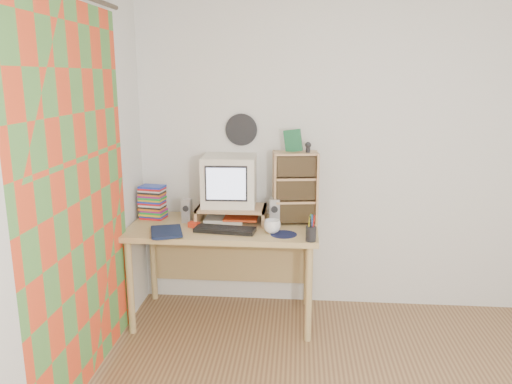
% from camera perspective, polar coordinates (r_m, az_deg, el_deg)
% --- Properties ---
extents(back_wall, '(3.50, 0.00, 3.50)m').
position_cam_1_polar(back_wall, '(3.98, 11.82, 4.32)').
color(back_wall, white).
rests_on(back_wall, floor).
extents(left_wall, '(0.00, 3.50, 3.50)m').
position_cam_1_polar(left_wall, '(2.57, -24.82, -1.39)').
color(left_wall, white).
rests_on(left_wall, floor).
extents(curtain, '(0.00, 2.20, 2.20)m').
position_cam_1_polar(curtain, '(2.99, -19.51, -1.00)').
color(curtain, '#EE4721').
rests_on(curtain, left_wall).
extents(wall_disc, '(0.25, 0.02, 0.25)m').
position_cam_1_polar(wall_disc, '(3.94, -1.69, 7.13)').
color(wall_disc, black).
rests_on(wall_disc, back_wall).
extents(desk, '(1.40, 0.70, 0.75)m').
position_cam_1_polar(desk, '(3.84, -3.58, -5.49)').
color(desk, tan).
rests_on(desk, floor).
extents(monitor_riser, '(0.52, 0.30, 0.12)m').
position_cam_1_polar(monitor_riser, '(3.81, -2.81, -2.07)').
color(monitor_riser, tan).
rests_on(monitor_riser, desk).
extents(crt_monitor, '(0.41, 0.41, 0.38)m').
position_cam_1_polar(crt_monitor, '(3.81, -3.11, 1.27)').
color(crt_monitor, silver).
rests_on(crt_monitor, monitor_riser).
extents(speaker_left, '(0.07, 0.07, 0.18)m').
position_cam_1_polar(speaker_left, '(3.83, -7.91, -2.14)').
color(speaker_left, '#9E9FA3').
rests_on(speaker_left, desk).
extents(speaker_right, '(0.08, 0.08, 0.20)m').
position_cam_1_polar(speaker_right, '(3.73, 2.15, -2.28)').
color(speaker_right, '#9E9FA3').
rests_on(speaker_right, desk).
extents(keyboard, '(0.45, 0.20, 0.03)m').
position_cam_1_polar(keyboard, '(3.60, -3.57, -4.32)').
color(keyboard, black).
rests_on(keyboard, desk).
extents(dvd_stack, '(0.20, 0.16, 0.26)m').
position_cam_1_polar(dvd_stack, '(3.98, -11.72, -1.13)').
color(dvd_stack, brown).
rests_on(dvd_stack, desk).
extents(cd_rack, '(0.35, 0.22, 0.54)m').
position_cam_1_polar(cd_rack, '(3.75, 4.47, 0.46)').
color(cd_rack, tan).
rests_on(cd_rack, desk).
extents(mug, '(0.14, 0.14, 0.09)m').
position_cam_1_polar(mug, '(3.55, 1.86, -3.96)').
color(mug, white).
rests_on(mug, desk).
extents(diary, '(0.31, 0.26, 0.05)m').
position_cam_1_polar(diary, '(3.60, -11.90, -4.38)').
color(diary, '#101B3B').
rests_on(diary, desk).
extents(mousepad, '(0.22, 0.22, 0.00)m').
position_cam_1_polar(mousepad, '(3.53, 3.18, -4.85)').
color(mousepad, '#101836').
rests_on(mousepad, desk).
extents(pen_cup, '(0.08, 0.08, 0.14)m').
position_cam_1_polar(pen_cup, '(3.39, 6.30, -4.44)').
color(pen_cup, black).
rests_on(pen_cup, desk).
extents(papers, '(0.29, 0.22, 0.04)m').
position_cam_1_polar(papers, '(3.85, -2.88, -3.06)').
color(papers, silver).
rests_on(papers, desk).
extents(red_box, '(0.09, 0.07, 0.04)m').
position_cam_1_polar(red_box, '(3.72, -7.10, -3.73)').
color(red_box, red).
rests_on(red_box, desk).
extents(game_box, '(0.13, 0.06, 0.16)m').
position_cam_1_polar(game_box, '(3.70, 4.26, 5.87)').
color(game_box, '#1B603A').
rests_on(game_box, cd_rack).
extents(webcam, '(0.05, 0.05, 0.08)m').
position_cam_1_polar(webcam, '(3.67, 5.97, 5.12)').
color(webcam, black).
rests_on(webcam, cd_rack).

